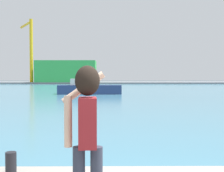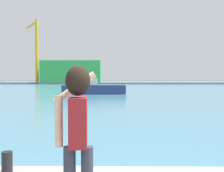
# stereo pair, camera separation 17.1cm
# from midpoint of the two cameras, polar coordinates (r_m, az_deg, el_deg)

# --- Properties ---
(ground_plane) EXTENTS (220.00, 220.00, 0.00)m
(ground_plane) POSITION_cam_midpoint_polar(r_m,az_deg,el_deg) (53.26, 0.21, -0.53)
(ground_plane) COLOR #334751
(harbor_water) EXTENTS (140.00, 100.00, 0.02)m
(harbor_water) POSITION_cam_midpoint_polar(r_m,az_deg,el_deg) (55.26, 0.19, -0.44)
(harbor_water) COLOR teal
(harbor_water) RESTS_ON ground_plane
(far_shore_dock) EXTENTS (140.00, 20.00, 0.54)m
(far_shore_dock) POSITION_cam_midpoint_polar(r_m,az_deg,el_deg) (95.23, -0.09, 0.66)
(far_shore_dock) COLOR gray
(far_shore_dock) RESTS_ON ground_plane
(person_photographer) EXTENTS (0.53, 0.55, 1.74)m
(person_photographer) POSITION_cam_midpoint_polar(r_m,az_deg,el_deg) (3.35, -6.45, -7.63)
(person_photographer) COLOR #2D3342
(person_photographer) RESTS_ON quay_promenade
(harbor_bollard) EXTENTS (0.18, 0.18, 0.36)m
(harbor_bollard) POSITION_cam_midpoint_polar(r_m,az_deg,el_deg) (5.32, -20.04, -13.94)
(harbor_bollard) COLOR black
(harbor_bollard) RESTS_ON quay_promenade
(boat_moored) EXTENTS (7.92, 2.45, 1.92)m
(boat_moored) POSITION_cam_midpoint_polar(r_m,az_deg,el_deg) (36.59, -4.75, -0.46)
(boat_moored) COLOR navy
(boat_moored) RESTS_ON harbor_water
(warehouse_left) EXTENTS (17.87, 8.76, 6.49)m
(warehouse_left) POSITION_cam_midpoint_polar(r_m,az_deg,el_deg) (90.61, -8.90, 2.80)
(warehouse_left) COLOR green
(warehouse_left) RESTS_ON far_shore_dock
(port_crane) EXTENTS (6.98, 11.23, 19.21)m
(port_crane) POSITION_cam_midpoint_polar(r_m,az_deg,el_deg) (94.53, -15.79, 7.85)
(port_crane) COLOR yellow
(port_crane) RESTS_ON far_shore_dock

